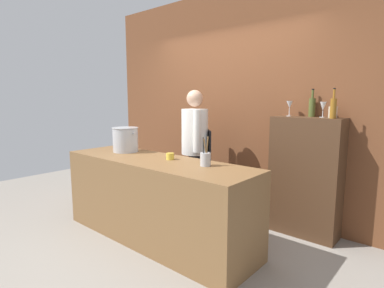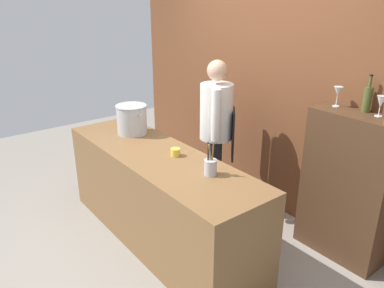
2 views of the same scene
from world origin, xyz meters
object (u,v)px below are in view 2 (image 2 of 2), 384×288
Objects in this scene: wine_glass_wide at (381,103)px; stockpot_large at (132,119)px; butter_jar at (175,152)px; utensil_crock at (211,166)px; wine_bottle_olive at (367,98)px; chef at (216,127)px; wine_glass_tall at (338,92)px.

stockpot_large is at bearing -149.97° from wine_glass_wide.
utensil_crock is at bearing -0.22° from butter_jar.
butter_jar is at bearing 0.34° from stockpot_large.
wine_bottle_olive is 0.14m from wine_glass_wide.
wine_glass_wide is (1.44, 0.44, 0.50)m from chef.
stockpot_large is 2.31m from wine_glass_wide.
wine_glass_tall reaches higher than stockpot_large.
wine_bottle_olive is at bearing 63.80° from utensil_crock.
wine_glass_tall is (-0.24, -0.05, 0.02)m from wine_bottle_olive.
chef reaches higher than utensil_crock.
wine_glass_tall is at bearing -178.56° from wine_glass_wide.
stockpot_large is at bearing 95.55° from chef.
wine_glass_wide is at bearing 43.36° from butter_jar.
utensil_crock is 0.94× the size of wine_bottle_olive.
utensil_crock is 1.66× the size of wine_glass_tall.
utensil_crock reaches higher than butter_jar.
stockpot_large reaches higher than butter_jar.
utensil_crock is 3.34× the size of butter_jar.
utensil_crock is at bearing -116.20° from wine_bottle_olive.
chef is 1.26m from wine_glass_tall.
wine_glass_wide is 0.96× the size of wine_glass_tall.
chef is at bearing -159.64° from wine_bottle_olive.
wine_glass_wide is at bearing 57.83° from utensil_crock.
wine_glass_tall reaches higher than wine_glass_wide.
butter_jar is 1.68m from wine_bottle_olive.
wine_bottle_olive reaches higher than wine_glass_tall.
wine_glass_tall is (0.83, 1.13, 0.54)m from butter_jar.
chef is at bearing 135.94° from utensil_crock.
utensil_crock is 1.40m from wine_bottle_olive.
wine_bottle_olive is 0.24m from wine_glass_tall.
butter_jar is at bearing -132.17° from wine_bottle_olive.
utensil_crock is 1.43m from wine_glass_wide.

